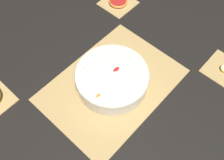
# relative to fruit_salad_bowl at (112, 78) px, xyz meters

# --- Properties ---
(ground_plane) EXTENTS (6.00, 6.00, 0.00)m
(ground_plane) POSITION_rel_fruit_salad_bowl_xyz_m (-0.00, 0.00, -0.05)
(ground_plane) COLOR black
(bamboo_mat_center) EXTENTS (0.50, 0.36, 0.01)m
(bamboo_mat_center) POSITION_rel_fruit_salad_bowl_xyz_m (-0.00, 0.00, -0.04)
(bamboo_mat_center) COLOR tan
(bamboo_mat_center) RESTS_ON ground_plane
(coaster_mat_near_left) EXTENTS (0.14, 0.14, 0.01)m
(coaster_mat_near_left) POSITION_rel_fruit_salad_bowl_xyz_m (-0.34, -0.28, -0.04)
(coaster_mat_near_left) COLOR tan
(coaster_mat_near_left) RESTS_ON ground_plane
(fruit_salad_bowl) EXTENTS (0.27, 0.27, 0.08)m
(fruit_salad_bowl) POSITION_rel_fruit_salad_bowl_xyz_m (0.00, 0.00, 0.00)
(fruit_salad_bowl) COLOR silver
(fruit_salad_bowl) RESTS_ON bamboo_mat_center
(grapefruit_slice) EXTENTS (0.09, 0.09, 0.01)m
(grapefruit_slice) POSITION_rel_fruit_salad_bowl_xyz_m (-0.34, -0.28, -0.04)
(grapefruit_slice) COLOR #B2231E
(grapefruit_slice) RESTS_ON coaster_mat_near_left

